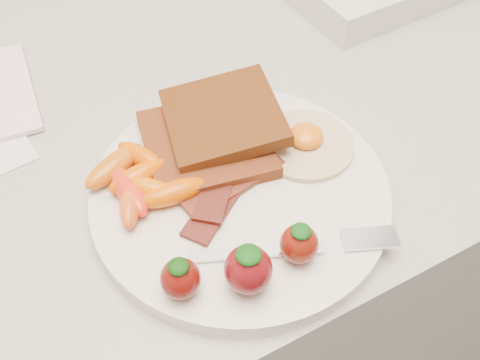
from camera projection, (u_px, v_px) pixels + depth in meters
name	position (u px, v px, depth m)	size (l,w,h in m)	color
counter	(195.00, 293.00, 0.93)	(2.00, 0.60, 0.90)	gray
plate	(240.00, 193.00, 0.49)	(0.27, 0.27, 0.02)	silver
toast_lower	(206.00, 144.00, 0.50)	(0.11, 0.11, 0.01)	#491D0C
toast_upper	(223.00, 117.00, 0.51)	(0.11, 0.11, 0.01)	black
fried_egg	(305.00, 142.00, 0.51)	(0.12, 0.12, 0.02)	#EBE6C9
bacon_strips	(225.00, 185.00, 0.48)	(0.12, 0.11, 0.01)	#3E070B
baby_carrots	(138.00, 181.00, 0.47)	(0.10, 0.10, 0.02)	#D95400
strawberries	(244.00, 264.00, 0.41)	(0.13, 0.05, 0.05)	#5F0C08
fork	(309.00, 246.00, 0.44)	(0.17, 0.08, 0.00)	white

